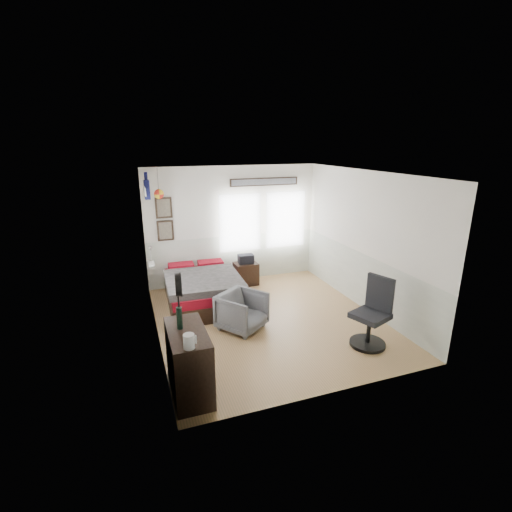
# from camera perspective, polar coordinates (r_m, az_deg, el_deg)

# --- Properties ---
(ground_plane) EXTENTS (4.00, 4.50, 0.01)m
(ground_plane) POSITION_cam_1_polar(r_m,az_deg,el_deg) (7.07, 1.88, -9.82)
(ground_plane) COLOR #9E7C49
(room_shell) EXTENTS (4.02, 4.52, 2.71)m
(room_shell) POSITION_cam_1_polar(r_m,az_deg,el_deg) (6.64, 0.80, 3.32)
(room_shell) COLOR silver
(room_shell) RESTS_ON ground_plane
(wall_decor) EXTENTS (3.55, 1.32, 1.44)m
(wall_decor) POSITION_cam_1_polar(r_m,az_deg,el_deg) (7.98, -10.73, 8.95)
(wall_decor) COLOR #35271B
(wall_decor) RESTS_ON room_shell
(bed) EXTENTS (1.51, 2.04, 0.64)m
(bed) POSITION_cam_1_polar(r_m,az_deg,el_deg) (7.70, -8.23, -5.06)
(bed) COLOR black
(bed) RESTS_ON ground_plane
(dresser) EXTENTS (0.48, 1.00, 0.90)m
(dresser) POSITION_cam_1_polar(r_m,az_deg,el_deg) (5.11, -10.31, -15.73)
(dresser) COLOR black
(dresser) RESTS_ON ground_plane
(armchair) EXTENTS (1.02, 1.02, 0.67)m
(armchair) POSITION_cam_1_polar(r_m,az_deg,el_deg) (6.62, -2.17, -8.50)
(armchair) COLOR slate
(armchair) RESTS_ON ground_plane
(nightstand) EXTENTS (0.53, 0.43, 0.52)m
(nightstand) POSITION_cam_1_polar(r_m,az_deg,el_deg) (8.64, -1.56, -2.72)
(nightstand) COLOR black
(nightstand) RESTS_ON ground_plane
(task_chair) EXTENTS (0.66, 0.66, 1.15)m
(task_chair) POSITION_cam_1_polar(r_m,az_deg,el_deg) (6.37, 17.43, -9.09)
(task_chair) COLOR black
(task_chair) RESTS_ON ground_plane
(kettle) EXTENTS (0.16, 0.13, 0.18)m
(kettle) POSITION_cam_1_polar(r_m,az_deg,el_deg) (4.47, -10.26, -12.80)
(kettle) COLOR silver
(kettle) RESTS_ON dresser
(bottle) EXTENTS (0.07, 0.07, 0.30)m
(bottle) POSITION_cam_1_polar(r_m,az_deg,el_deg) (4.89, -11.70, -9.33)
(bottle) COLOR black
(bottle) RESTS_ON dresser
(stand_fan) EXTENTS (0.11, 0.31, 0.76)m
(stand_fan) POSITION_cam_1_polar(r_m,az_deg,el_deg) (4.72, -11.85, -4.49)
(stand_fan) COLOR black
(stand_fan) RESTS_ON dresser
(black_bag) EXTENTS (0.36, 0.25, 0.20)m
(black_bag) POSITION_cam_1_polar(r_m,az_deg,el_deg) (8.53, -1.58, -0.45)
(black_bag) COLOR black
(black_bag) RESTS_ON nightstand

